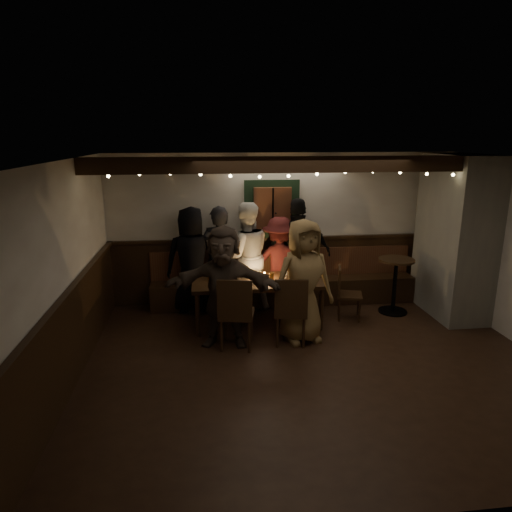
{
  "coord_description": "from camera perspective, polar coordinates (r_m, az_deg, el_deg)",
  "views": [
    {
      "loc": [
        -1.4,
        -5.24,
        2.87
      ],
      "look_at": [
        -0.58,
        1.6,
        1.05
      ],
      "focal_mm": 32.0,
      "sensor_mm": 36.0,
      "label": 1
    }
  ],
  "objects": [
    {
      "name": "dining_table",
      "position": [
        7.05,
        0.18,
        -3.5
      ],
      "size": [
        2.01,
        0.86,
        0.87
      ],
      "color": "black",
      "rests_on": "ground"
    },
    {
      "name": "room",
      "position": [
        7.33,
        13.01,
        0.22
      ],
      "size": [
        6.02,
        5.01,
        2.62
      ],
      "color": "black",
      "rests_on": "ground"
    },
    {
      "name": "chair_end",
      "position": [
        7.46,
        11.03,
        -4.16
      ],
      "size": [
        0.48,
        0.48,
        0.86
      ],
      "color": "black",
      "rests_on": "ground"
    },
    {
      "name": "person_f",
      "position": [
        6.32,
        -4.04,
        -3.83
      ],
      "size": [
        1.66,
        0.8,
        1.71
      ],
      "primitive_type": "imported",
      "rotation": [
        0.0,
        0.0,
        -0.2
      ],
      "color": "#3F3229",
      "rests_on": "ground"
    },
    {
      "name": "high_top",
      "position": [
        7.88,
        17.0,
        -2.74
      ],
      "size": [
        0.58,
        0.58,
        0.93
      ],
      "color": "black",
      "rests_on": "ground"
    },
    {
      "name": "person_g",
      "position": [
        6.46,
        5.91,
        -3.17
      ],
      "size": [
        0.97,
        0.74,
        1.78
      ],
      "primitive_type": "imported",
      "rotation": [
        0.0,
        0.0,
        0.22
      ],
      "color": "olive",
      "rests_on": "ground"
    },
    {
      "name": "person_a",
      "position": [
        7.6,
        -8.01,
        -0.49
      ],
      "size": [
        0.89,
        0.6,
        1.77
      ],
      "primitive_type": "imported",
      "rotation": [
        0.0,
        0.0,
        3.1
      ],
      "color": "black",
      "rests_on": "ground"
    },
    {
      "name": "person_b",
      "position": [
        7.68,
        -4.55,
        -0.24
      ],
      "size": [
        0.72,
        0.55,
        1.77
      ],
      "primitive_type": "imported",
      "rotation": [
        0.0,
        0.0,
        2.92
      ],
      "color": "black",
      "rests_on": "ground"
    },
    {
      "name": "person_e",
      "position": [
        7.75,
        5.29,
        0.3
      ],
      "size": [
        1.14,
        0.55,
        1.88
      ],
      "primitive_type": "imported",
      "rotation": [
        0.0,
        0.0,
        3.06
      ],
      "color": "black",
      "rests_on": "ground"
    },
    {
      "name": "chair_near_left",
      "position": [
        6.24,
        -2.55,
        -6.72
      ],
      "size": [
        0.55,
        0.55,
        1.04
      ],
      "color": "black",
      "rests_on": "ground"
    },
    {
      "name": "person_c",
      "position": [
        7.67,
        -1.29,
        -0.01
      ],
      "size": [
        0.97,
        0.8,
        1.83
      ],
      "primitive_type": "imported",
      "rotation": [
        0.0,
        0.0,
        3.27
      ],
      "color": "silver",
      "rests_on": "ground"
    },
    {
      "name": "person_d",
      "position": [
        7.76,
        2.94,
        -0.82
      ],
      "size": [
        1.1,
        0.75,
        1.57
      ],
      "primitive_type": "imported",
      "rotation": [
        0.0,
        0.0,
        2.97
      ],
      "color": "#501919",
      "rests_on": "ground"
    },
    {
      "name": "chair_near_right",
      "position": [
        6.38,
        4.36,
        -6.43
      ],
      "size": [
        0.52,
        0.52,
        1.0
      ],
      "color": "black",
      "rests_on": "ground"
    }
  ]
}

